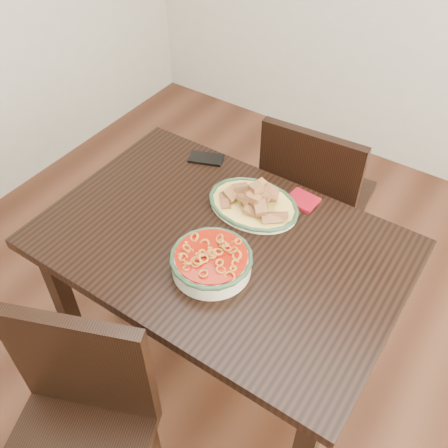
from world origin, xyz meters
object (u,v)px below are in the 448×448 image
Objects in this scene: dining_table at (221,260)px; smartphone at (206,158)px; chair_near at (78,427)px; chair_far at (313,196)px; fish_plate at (254,197)px; noodle_bowl at (211,260)px.

smartphone reaches higher than dining_table.
chair_near is at bearing -97.90° from smartphone.
chair_far is 6.69× the size of smartphone.
chair_near is (-0.06, -0.66, -0.15)m from dining_table.
fish_plate is at bearing 79.52° from chair_far.
smartphone is (-0.30, 0.13, -0.04)m from fish_plate.
chair_near reaches higher than noodle_bowl.
chair_far is at bearing 21.02° from smartphone.
dining_table is 1.34× the size of chair_far.
smartphone is at bearing 81.44° from chair_near.
dining_table is 4.62× the size of noodle_bowl.
fish_plate is 1.28× the size of noodle_bowl.
chair_far is 0.53m from smartphone.
dining_table is at bearing 111.37° from noodle_bowl.
fish_plate is at bearing 63.98° from chair_near.
chair_near is 2.70× the size of fish_plate.
chair_near is (-0.11, -1.31, 0.00)m from chair_far.
chair_far reaches higher than noodle_bowl.
fish_plate is at bearing -44.89° from smartphone.
chair_far is 2.70× the size of fish_plate.
dining_table is 0.66m from chair_far.
smartphone is at bearing 37.92° from chair_far.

